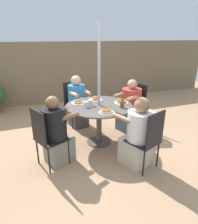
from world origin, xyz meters
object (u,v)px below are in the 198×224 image
(patio_table, at_px, (99,112))
(coffee_cup, at_px, (91,103))
(patio_chair_north, at_px, (74,101))
(patio_chair_south, at_px, (148,138))
(syrup_bottle, at_px, (122,104))
(drinking_glass_a, at_px, (86,104))
(diner_north, at_px, (77,104))
(patio_chair_east, at_px, (46,136))
(diner_west, at_px, (130,108))
(pancake_plate_c, at_px, (78,103))
(pancake_plate_d, at_px, (121,102))
(diner_east, at_px, (57,134))
(diner_south, at_px, (138,136))
(pancake_plate_a, at_px, (96,99))
(patio_chair_west, at_px, (136,104))
(pancake_plate_b, at_px, (107,112))

(patio_table, distance_m, coffee_cup, 0.23)
(patio_chair_north, height_order, patio_chair_south, same)
(syrup_bottle, distance_m, drinking_glass_a, 0.61)
(diner_north, height_order, drinking_glass_a, diner_north)
(patio_chair_east, height_order, diner_west, diner_west)
(pancake_plate_c, xyz_separation_m, pancake_plate_d, (0.73, -0.26, 0.01))
(diner_east, xyz_separation_m, patio_chair_south, (1.19, -0.65, 0.03))
(diner_south, height_order, pancake_plate_a, diner_south)
(patio_table, distance_m, patio_chair_west, 1.07)
(patio_chair_east, relative_size, diner_south, 0.86)
(diner_north, bearing_deg, patio_chair_south, 95.09)
(diner_west, bearing_deg, patio_chair_north, 32.95)
(pancake_plate_d, distance_m, syrup_bottle, 0.24)
(patio_chair_north, distance_m, pancake_plate_c, 0.87)
(diner_west, xyz_separation_m, pancake_plate_b, (-0.84, -0.74, 0.28))
(patio_chair_east, height_order, pancake_plate_a, patio_chair_east)
(patio_chair_north, bearing_deg, drinking_glass_a, 76.90)
(pancake_plate_a, bearing_deg, diner_east, -143.54)
(patio_chair_west, relative_size, pancake_plate_c, 3.68)
(pancake_plate_a, distance_m, pancake_plate_b, 0.68)
(diner_west, distance_m, pancake_plate_c, 1.18)
(diner_east, relative_size, drinking_glass_a, 10.69)
(patio_chair_west, bearing_deg, pancake_plate_c, 76.01)
(diner_south, xyz_separation_m, pancake_plate_c, (-0.63, 1.05, 0.27))
(pancake_plate_b, bearing_deg, pancake_plate_d, 38.99)
(patio_chair_north, distance_m, pancake_plate_b, 1.48)
(patio_chair_south, bearing_deg, pancake_plate_a, 84.30)
(patio_table, distance_m, syrup_bottle, 0.45)
(pancake_plate_d, bearing_deg, coffee_cup, 173.56)
(patio_chair_west, height_order, drinking_glass_a, patio_chair_west)
(pancake_plate_b, bearing_deg, patio_chair_west, 38.58)
(patio_chair_north, height_order, patio_chair_east, same)
(patio_chair_east, bearing_deg, diner_south, 49.15)
(diner_south, xyz_separation_m, drinking_glass_a, (-0.55, 0.80, 0.30))
(diner_east, height_order, syrup_bottle, diner_east)
(patio_chair_east, distance_m, coffee_cup, 0.98)
(diner_north, height_order, patio_chair_east, diner_north)
(patio_chair_east, xyz_separation_m, diner_west, (1.80, 0.76, -0.05))
(patio_chair_north, relative_size, coffee_cup, 8.54)
(patio_chair_west, xyz_separation_m, coffee_cup, (-1.14, -0.39, 0.27))
(diner_east, bearing_deg, coffee_cup, 95.53)
(patio_chair_south, bearing_deg, patio_chair_east, 136.35)
(diner_north, distance_m, diner_west, 1.13)
(patio_chair_west, bearing_deg, diner_east, 90.36)
(diner_north, distance_m, pancake_plate_b, 1.31)
(diner_north, xyz_separation_m, diner_east, (-0.65, -1.23, -0.02))
(pancake_plate_d, height_order, syrup_bottle, syrup_bottle)
(syrup_bottle, bearing_deg, patio_chair_north, 111.84)
(patio_table, bearing_deg, pancake_plate_a, 82.76)
(patio_chair_east, distance_m, pancake_plate_c, 0.95)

